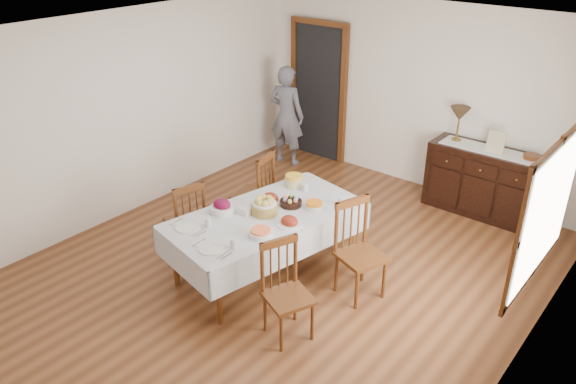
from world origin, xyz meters
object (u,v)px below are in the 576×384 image
Objects in this scene: dining_table at (266,221)px; chair_left_near at (187,219)px; person at (287,112)px; chair_left_far at (256,191)px; chair_right_far at (358,249)px; sideboard at (485,182)px; table_lamp at (460,115)px; chair_right_near at (286,290)px.

chair_left_near is (-0.93, -0.31, -0.16)m from dining_table.
chair_left_near is at bearing 96.21° from person.
chair_left_far is 1.73m from chair_right_far.
chair_right_far is 0.70× the size of sideboard.
chair_right_far is 2.66m from table_lamp.
chair_right_near reaches higher than dining_table.
chair_right_far is (0.98, 0.31, -0.11)m from dining_table.
chair_right_far is at bearing 125.26° from chair_left_near.
sideboard is (2.25, 3.14, -0.03)m from chair_left_near.
chair_left_near is at bearing 101.43° from chair_right_near.
chair_right_far is at bearing 67.35° from chair_left_far.
person is at bearing -174.12° from sideboard.
chair_left_near is at bearing -125.65° from sideboard.
dining_table is 2.19× the size of chair_right_far.
sideboard is at bearing 76.40° from dining_table.
chair_right_near is 4.09m from person.
person is 2.66m from table_lamp.
chair_left_far reaches higher than chair_left_near.
dining_table is 3.07m from person.
chair_right_near is at bearing -169.99° from chair_right_far.
dining_table is at bearing -115.11° from sideboard.
sideboard is (1.33, 2.83, -0.19)m from dining_table.
chair_left_far reaches higher than chair_right_near.
dining_table is 1.52× the size of sideboard.
chair_right_far is at bearing 29.22° from dining_table.
table_lamp is at bearing 133.40° from chair_left_far.
chair_right_far is (1.70, -0.33, 0.01)m from chair_left_far.
chair_left_near is 0.98× the size of chair_right_near.
chair_right_near is 2.11× the size of table_lamp.
chair_left_near is at bearing 128.23° from chair_right_far.
chair_left_far reaches higher than dining_table.
chair_right_far reaches higher than chair_left_near.
chair_left_near is 0.92× the size of chair_left_far.
chair_right_near is 3.52m from sideboard.
person is at bearing -162.41° from chair_left_far.
chair_right_near is (1.74, -0.34, 0.01)m from chair_left_near.
chair_left_near is 2.01m from chair_right_far.
chair_left_far is 2.99m from sideboard.
table_lamp is (-0.49, 0.04, 0.80)m from sideboard.
chair_right_far reaches higher than chair_left_far.
sideboard is at bearing -4.50° from table_lamp.
chair_left_near is 2.97m from person.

